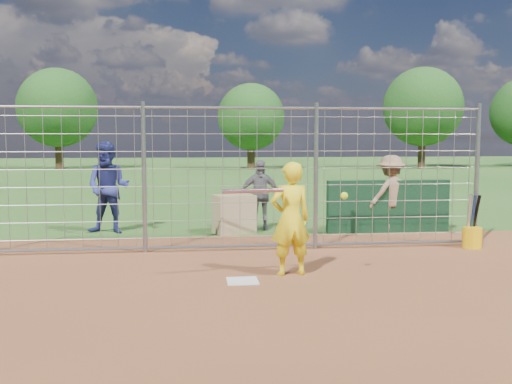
{
  "coord_description": "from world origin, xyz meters",
  "views": [
    {
      "loc": [
        -0.66,
        -7.89,
        1.98
      ],
      "look_at": [
        0.3,
        0.8,
        1.15
      ],
      "focal_mm": 40.0,
      "sensor_mm": 36.0,
      "label": 1
    }
  ],
  "objects": [
    {
      "name": "dugout_wall",
      "position": [
        3.4,
        3.6,
        0.55
      ],
      "size": [
        2.6,
        0.2,
        1.1
      ],
      "primitive_type": "cube",
      "color": "#11381E",
      "rests_on": "ground"
    },
    {
      "name": "bucket_with_bats",
      "position": [
        4.33,
        1.76,
        0.25
      ],
      "size": [
        0.34,
        0.35,
        0.98
      ],
      "color": "yellow",
      "rests_on": "ground"
    },
    {
      "name": "batter",
      "position": [
        0.72,
        0.11,
        0.82
      ],
      "size": [
        0.66,
        0.49,
        1.64
      ],
      "primitive_type": "imported",
      "rotation": [
        0.0,
        0.0,
        3.31
      ],
      "color": "yellow",
      "rests_on": "ground"
    },
    {
      "name": "backstop_fence",
      "position": [
        0.0,
        2.0,
        1.26
      ],
      "size": [
        9.08,
        0.08,
        2.6
      ],
      "color": "gray",
      "rests_on": "ground"
    },
    {
      "name": "ground",
      "position": [
        0.0,
        0.0,
        0.0
      ],
      "size": [
        100.0,
        100.0,
        0.0
      ],
      "primitive_type": "plane",
      "color": "#2D591E",
      "rests_on": "ground"
    },
    {
      "name": "equipment_bin",
      "position": [
        0.18,
        3.88,
        0.4
      ],
      "size": [
        0.93,
        0.77,
        0.8
      ],
      "primitive_type": "cube",
      "rotation": [
        0.0,
        0.0,
        0.31
      ],
      "color": "tan",
      "rests_on": "ground"
    },
    {
      "name": "infield_dirt",
      "position": [
        0.0,
        -3.0,
        0.01
      ],
      "size": [
        18.0,
        18.0,
        0.0
      ],
      "primitive_type": "plane",
      "color": "brown",
      "rests_on": "ground"
    },
    {
      "name": "equipment_in_play",
      "position": [
        0.46,
        -0.17,
        1.24
      ],
      "size": [
        1.76,
        0.2,
        0.17
      ],
      "color": "silver",
      "rests_on": "ground"
    },
    {
      "name": "bystander_a",
      "position": [
        -2.42,
        4.15,
        0.95
      ],
      "size": [
        1.05,
        0.89,
        1.91
      ],
      "primitive_type": "imported",
      "rotation": [
        0.0,
        0.0,
        -0.2
      ],
      "color": "navy",
      "rests_on": "ground"
    },
    {
      "name": "tree_line",
      "position": [
        3.13,
        28.13,
        3.71
      ],
      "size": [
        44.66,
        6.72,
        6.48
      ],
      "color": "#3F2B19",
      "rests_on": "ground"
    },
    {
      "name": "bystander_b",
      "position": [
        0.76,
        4.27,
        0.76
      ],
      "size": [
        0.89,
        0.38,
        1.51
      ],
      "primitive_type": "imported",
      "rotation": [
        0.0,
        0.0,
        -0.01
      ],
      "color": "slate",
      "rests_on": "ground"
    },
    {
      "name": "bystander_c",
      "position": [
        3.47,
        3.66,
        0.81
      ],
      "size": [
        1.2,
        0.94,
        1.62
      ],
      "primitive_type": "imported",
      "rotation": [
        0.0,
        0.0,
        3.51
      ],
      "color": "#8D6A4D",
      "rests_on": "ground"
    },
    {
      "name": "home_plate",
      "position": [
        0.0,
        -0.2,
        0.01
      ],
      "size": [
        0.43,
        0.43,
        0.02
      ],
      "primitive_type": "cube",
      "color": "silver",
      "rests_on": "ground"
    }
  ]
}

